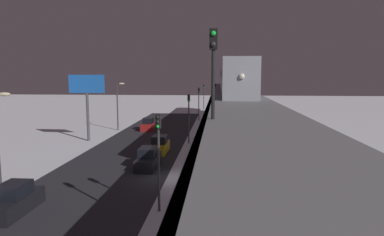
{
  "coord_description": "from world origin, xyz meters",
  "views": [
    {
      "loc": [
        -4.57,
        28.44,
        8.89
      ],
      "look_at": [
        -0.7,
        -21.18,
        2.57
      ],
      "focal_mm": 31.86,
      "sensor_mm": 36.0,
      "label": 1
    }
  ],
  "objects_px": {
    "subway_train": "(230,76)",
    "traffic_light_far": "(199,99)",
    "sedan_black_2": "(14,201)",
    "sedan_yellow": "(160,146)",
    "commercial_billboard": "(87,90)",
    "sedan_red": "(148,125)",
    "traffic_light_distant": "(204,93)",
    "traffic_light_near": "(158,149)",
    "sedan_black_3": "(148,159)",
    "rail_signal": "(213,58)",
    "traffic_light_mid": "(189,111)"
  },
  "relations": [
    {
      "from": "traffic_light_near",
      "to": "traffic_light_far",
      "type": "relative_size",
      "value": 1.0
    },
    {
      "from": "rail_signal",
      "to": "subway_train",
      "type": "bearing_deg",
      "value": -92.95
    },
    {
      "from": "sedan_black_3",
      "to": "sedan_yellow",
      "type": "bearing_deg",
      "value": 90.0
    },
    {
      "from": "sedan_black_2",
      "to": "sedan_black_3",
      "type": "xyz_separation_m",
      "value": [
        -6.4,
        -11.41,
        0.0
      ]
    },
    {
      "from": "sedan_yellow",
      "to": "commercial_billboard",
      "type": "xyz_separation_m",
      "value": [
        10.82,
        -6.25,
        6.03
      ]
    },
    {
      "from": "traffic_light_distant",
      "to": "commercial_billboard",
      "type": "relative_size",
      "value": 0.72
    },
    {
      "from": "traffic_light_near",
      "to": "traffic_light_mid",
      "type": "bearing_deg",
      "value": -90.0
    },
    {
      "from": "sedan_red",
      "to": "traffic_light_distant",
      "type": "height_order",
      "value": "traffic_light_distant"
    },
    {
      "from": "traffic_light_distant",
      "to": "subway_train",
      "type": "bearing_deg",
      "value": 99.16
    },
    {
      "from": "traffic_light_near",
      "to": "commercial_billboard",
      "type": "relative_size",
      "value": 0.72
    },
    {
      "from": "subway_train",
      "to": "sedan_yellow",
      "type": "height_order",
      "value": "subway_train"
    },
    {
      "from": "sedan_red",
      "to": "sedan_black_2",
      "type": "bearing_deg",
      "value": 86.94
    },
    {
      "from": "sedan_yellow",
      "to": "traffic_light_distant",
      "type": "height_order",
      "value": "traffic_light_distant"
    },
    {
      "from": "rail_signal",
      "to": "sedan_red",
      "type": "xyz_separation_m",
      "value": [
        11.06,
        -38.57,
        -8.83
      ]
    },
    {
      "from": "sedan_red",
      "to": "traffic_light_distant",
      "type": "distance_m",
      "value": 35.37
    },
    {
      "from": "sedan_red",
      "to": "traffic_light_distant",
      "type": "relative_size",
      "value": 0.64
    },
    {
      "from": "subway_train",
      "to": "sedan_yellow",
      "type": "distance_m",
      "value": 19.57
    },
    {
      "from": "traffic_light_mid",
      "to": "traffic_light_near",
      "type": "bearing_deg",
      "value": 90.0
    },
    {
      "from": "sedan_red",
      "to": "sedan_yellow",
      "type": "height_order",
      "value": "same"
    },
    {
      "from": "rail_signal",
      "to": "sedan_black_2",
      "type": "xyz_separation_m",
      "value": [
        12.86,
        -4.92,
        -8.83
      ]
    },
    {
      "from": "sedan_black_3",
      "to": "commercial_billboard",
      "type": "distance_m",
      "value": 17.71
    },
    {
      "from": "subway_train",
      "to": "traffic_light_far",
      "type": "distance_m",
      "value": 14.03
    },
    {
      "from": "rail_signal",
      "to": "traffic_light_near",
      "type": "distance_m",
      "value": 8.78
    },
    {
      "from": "sedan_black_3",
      "to": "commercial_billboard",
      "type": "relative_size",
      "value": 0.53
    },
    {
      "from": "subway_train",
      "to": "traffic_light_near",
      "type": "height_order",
      "value": "subway_train"
    },
    {
      "from": "sedan_red",
      "to": "traffic_light_mid",
      "type": "relative_size",
      "value": 0.64
    },
    {
      "from": "subway_train",
      "to": "sedan_yellow",
      "type": "xyz_separation_m",
      "value": [
        8.45,
        15.79,
        -7.88
      ]
    },
    {
      "from": "sedan_black_3",
      "to": "sedan_yellow",
      "type": "xyz_separation_m",
      "value": [
        -0.0,
        -6.41,
        -0.0
      ]
    },
    {
      "from": "rail_signal",
      "to": "sedan_black_3",
      "type": "relative_size",
      "value": 0.86
    },
    {
      "from": "traffic_light_mid",
      "to": "traffic_light_distant",
      "type": "bearing_deg",
      "value": -90.0
    },
    {
      "from": "sedan_yellow",
      "to": "traffic_light_near",
      "type": "bearing_deg",
      "value": -80.23
    },
    {
      "from": "sedan_yellow",
      "to": "sedan_black_2",
      "type": "bearing_deg",
      "value": -109.76
    },
    {
      "from": "traffic_light_near",
      "to": "traffic_light_distant",
      "type": "xyz_separation_m",
      "value": [
        0.0,
        -67.06,
        0.0
      ]
    },
    {
      "from": "rail_signal",
      "to": "sedan_red",
      "type": "height_order",
      "value": "rail_signal"
    },
    {
      "from": "traffic_light_near",
      "to": "traffic_light_distant",
      "type": "bearing_deg",
      "value": -90.0
    },
    {
      "from": "traffic_light_mid",
      "to": "sedan_yellow",
      "type": "bearing_deg",
      "value": 62.28
    },
    {
      "from": "sedan_red",
      "to": "traffic_light_far",
      "type": "relative_size",
      "value": 0.64
    },
    {
      "from": "subway_train",
      "to": "traffic_light_far",
      "type": "relative_size",
      "value": 8.67
    },
    {
      "from": "subway_train",
      "to": "sedan_red",
      "type": "bearing_deg",
      "value": -0.17
    },
    {
      "from": "sedan_yellow",
      "to": "traffic_light_far",
      "type": "distance_m",
      "value": 28.23
    },
    {
      "from": "sedan_black_3",
      "to": "traffic_light_distant",
      "type": "bearing_deg",
      "value": 87.07
    },
    {
      "from": "traffic_light_near",
      "to": "commercial_billboard",
      "type": "xyz_separation_m",
      "value": [
        13.72,
        -23.08,
        2.63
      ]
    },
    {
      "from": "rail_signal",
      "to": "traffic_light_distant",
      "type": "xyz_separation_m",
      "value": [
        3.56,
        -72.96,
        -5.43
      ]
    },
    {
      "from": "traffic_light_mid",
      "to": "traffic_light_far",
      "type": "xyz_separation_m",
      "value": [
        0.0,
        -22.35,
        0.0
      ]
    },
    {
      "from": "sedan_black_2",
      "to": "sedan_yellow",
      "type": "distance_m",
      "value": 18.93
    },
    {
      "from": "traffic_light_near",
      "to": "commercial_billboard",
      "type": "bearing_deg",
      "value": -59.27
    },
    {
      "from": "traffic_light_mid",
      "to": "subway_train",
      "type": "bearing_deg",
      "value": -118.39
    },
    {
      "from": "sedan_black_3",
      "to": "traffic_light_far",
      "type": "height_order",
      "value": "traffic_light_far"
    },
    {
      "from": "sedan_red",
      "to": "traffic_light_mid",
      "type": "xyz_separation_m",
      "value": [
        -7.5,
        10.31,
        3.4
      ]
    },
    {
      "from": "commercial_billboard",
      "to": "traffic_light_near",
      "type": "bearing_deg",
      "value": 120.73
    }
  ]
}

